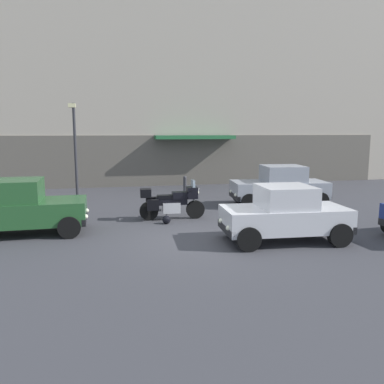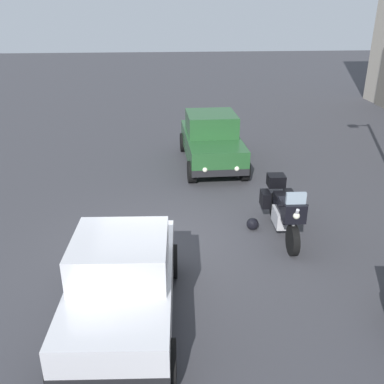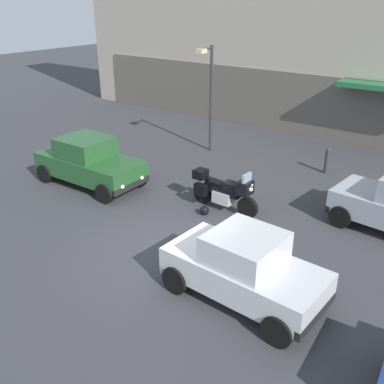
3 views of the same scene
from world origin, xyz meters
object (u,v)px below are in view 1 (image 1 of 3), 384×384
car_hatchback_near (18,208)px  car_wagon_end (280,186)px  helmet (166,220)px  bollard_curbside (185,185)px  motorcycle (171,202)px  streetlamp_curbside (75,141)px  car_compact_side (285,214)px

car_hatchback_near → car_wagon_end: 9.88m
helmet → bollard_curbside: (1.66, 5.36, 0.37)m
motorcycle → helmet: size_ratio=8.08×
motorcycle → helmet: bearing=-110.3°
car_hatchback_near → bollard_curbside: car_hatchback_near is taller
car_hatchback_near → car_wagon_end: same height
car_wagon_end → streetlamp_curbside: 8.80m
motorcycle → streetlamp_curbside: 5.79m
motorcycle → streetlamp_curbside: streetlamp_curbside is taller
motorcycle → car_hatchback_near: (-4.72, -1.05, 0.19)m
motorcycle → car_wagon_end: size_ratio=0.57×
streetlamp_curbside → car_compact_side: bearing=-51.2°
motorcycle → streetlamp_curbside: size_ratio=0.54×
car_wagon_end → car_hatchback_near: bearing=21.6°
helmet → streetlamp_curbside: streetlamp_curbside is taller
car_wagon_end → bollard_curbside: 4.58m
motorcycle → car_wagon_end: (4.78, 1.66, 0.19)m
car_wagon_end → streetlamp_curbside: size_ratio=0.95×
motorcycle → streetlamp_curbside: bearing=131.1°
motorcycle → car_compact_side: (2.65, -3.35, 0.15)m
car_hatchback_near → streetlamp_curbside: bearing=75.2°
car_hatchback_near → car_compact_side: car_hatchback_near is taller
car_compact_side → streetlamp_curbside: streetlamp_curbside is taller
helmet → bollard_curbside: 5.63m
car_hatchback_near → helmet: bearing=4.3°
car_wagon_end → helmet: bearing=30.1°
car_hatchback_near → car_wagon_end: bearing=14.7°
helmet → streetlamp_curbside: 6.29m
car_compact_side → car_wagon_end: (2.14, 5.01, 0.04)m
motorcycle → helmet: motorcycle is taller
car_hatchback_near → car_compact_side: (7.37, -2.31, -0.04)m
motorcycle → bollard_curbside: motorcycle is taller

